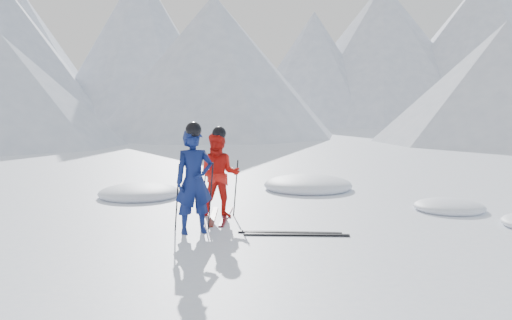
{
  "coord_description": "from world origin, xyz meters",
  "views": [
    {
      "loc": [
        -1.81,
        -9.28,
        2.13
      ],
      "look_at": [
        -1.68,
        0.5,
        1.1
      ],
      "focal_mm": 38.0,
      "sensor_mm": 36.0,
      "label": 1
    }
  ],
  "objects": [
    {
      "name": "pole_blue_left",
      "position": [
        -3.0,
        -0.36,
        0.57
      ],
      "size": [
        0.12,
        0.08,
        1.14
      ],
      "primitive_type": "cylinder",
      "rotation": [
        0.05,
        0.08,
        0.0
      ],
      "color": "black",
      "rests_on": "ground"
    },
    {
      "name": "ground",
      "position": [
        0.0,
        0.0,
        0.0
      ],
      "size": [
        160.0,
        160.0,
        0.0
      ],
      "primitive_type": "plane",
      "color": "white",
      "rests_on": "ground"
    },
    {
      "name": "snow_lumps",
      "position": [
        -0.76,
        2.89,
        0.0
      ],
      "size": [
        9.18,
        5.96,
        0.48
      ],
      "color": "white",
      "rests_on": "ground"
    },
    {
      "name": "ski_loose_b",
      "position": [
        -1.04,
        -0.74,
        0.01
      ],
      "size": [
        1.7,
        0.19,
        0.03
      ],
      "primitive_type": "cube",
      "rotation": [
        0.0,
        0.0,
        1.51
      ],
      "color": "black",
      "rests_on": "ground"
    },
    {
      "name": "skier_red",
      "position": [
        -2.36,
        0.71,
        0.8
      ],
      "size": [
        0.79,
        0.63,
        1.59
      ],
      "primitive_type": "imported",
      "rotation": [
        0.0,
        0.0,
        -0.03
      ],
      "color": "red",
      "rests_on": "ground"
    },
    {
      "name": "skier_blue",
      "position": [
        -2.7,
        -0.51,
        0.86
      ],
      "size": [
        0.73,
        0.6,
        1.72
      ],
      "primitive_type": "imported",
      "rotation": [
        0.0,
        0.0,
        0.35
      ],
      "color": "#0D1A53",
      "rests_on": "ground"
    },
    {
      "name": "ski_loose_a",
      "position": [
        -1.14,
        -0.59,
        0.01
      ],
      "size": [
        1.7,
        0.25,
        0.03
      ],
      "primitive_type": "cube",
      "rotation": [
        0.0,
        0.0,
        1.47
      ],
      "color": "black",
      "rests_on": "ground"
    },
    {
      "name": "pole_red_right",
      "position": [
        -2.06,
        0.86,
        0.53
      ],
      "size": [
        0.11,
        0.08,
        1.06
      ],
      "primitive_type": "cylinder",
      "rotation": [
        -0.05,
        0.08,
        0.0
      ],
      "color": "black",
      "rests_on": "ground"
    },
    {
      "name": "pole_blue_right",
      "position": [
        -2.45,
        -0.26,
        0.57
      ],
      "size": [
        0.12,
        0.07,
        1.14
      ],
      "primitive_type": "cylinder",
      "rotation": [
        -0.04,
        0.08,
        0.0
      ],
      "color": "black",
      "rests_on": "ground"
    },
    {
      "name": "mountain_range",
      "position": [
        5.71,
        35.31,
        6.72
      ],
      "size": [
        106.15,
        62.94,
        15.53
      ],
      "color": "#B2BCD1",
      "rests_on": "ground"
    },
    {
      "name": "pole_red_left",
      "position": [
        -2.66,
        0.96,
        0.53
      ],
      "size": [
        0.11,
        0.09,
        1.06
      ],
      "primitive_type": "cylinder",
      "rotation": [
        0.06,
        0.08,
        0.0
      ],
      "color": "black",
      "rests_on": "ground"
    },
    {
      "name": "ski_worn_left",
      "position": [
        -2.48,
        0.71,
        0.01
      ],
      "size": [
        0.09,
        1.7,
        0.03
      ],
      "primitive_type": "cube",
      "rotation": [
        0.0,
        0.0,
        0.0
      ],
      "color": "black",
      "rests_on": "ground"
    },
    {
      "name": "ski_worn_right",
      "position": [
        -2.24,
        0.71,
        0.01
      ],
      "size": [
        0.2,
        1.7,
        0.03
      ],
      "primitive_type": "cube",
      "rotation": [
        0.0,
        0.0,
        -0.07
      ],
      "color": "black",
      "rests_on": "ground"
    }
  ]
}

